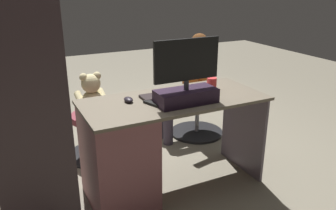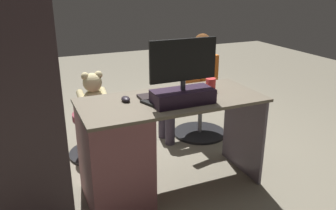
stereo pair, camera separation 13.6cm
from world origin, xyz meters
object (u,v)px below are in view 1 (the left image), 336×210
(tv_remote, at_px, (152,104))
(teddy_bear, at_px, (91,95))
(computer_mouse, at_px, (128,100))
(monitor, at_px, (186,86))
(office_chair_teddy, at_px, (95,133))
(person, at_px, (191,78))
(cup, at_px, (212,84))
(visitor_chair, at_px, (197,113))
(keyboard, at_px, (168,95))
(desk, at_px, (130,151))

(tv_remote, distance_m, teddy_bear, 0.89)
(computer_mouse, distance_m, teddy_bear, 0.74)
(monitor, relative_size, office_chair_teddy, 0.91)
(person, bearing_deg, tv_remote, 46.40)
(teddy_bear, bearing_deg, cup, 136.30)
(computer_mouse, bearing_deg, tv_remote, 135.29)
(teddy_bear, bearing_deg, office_chair_teddy, 90.00)
(office_chair_teddy, bearing_deg, computer_mouse, 97.95)
(office_chair_teddy, xyz_separation_m, person, (-1.02, -0.01, 0.40))
(computer_mouse, height_order, teddy_bear, teddy_bear)
(monitor, xyz_separation_m, teddy_bear, (0.46, -0.92, -0.28))
(visitor_chair, xyz_separation_m, person, (0.09, 0.00, 0.40))
(computer_mouse, distance_m, visitor_chair, 1.35)
(computer_mouse, bearing_deg, person, -142.71)
(cup, xyz_separation_m, tv_remote, (0.55, 0.09, -0.04))
(visitor_chair, bearing_deg, keyboard, 45.29)
(office_chair_teddy, bearing_deg, desk, 94.69)
(keyboard, xyz_separation_m, computer_mouse, (0.31, -0.00, 0.01))
(tv_remote, bearing_deg, monitor, 142.24)
(monitor, distance_m, computer_mouse, 0.43)
(tv_remote, relative_size, office_chair_teddy, 0.28)
(teddy_bear, distance_m, person, 1.02)
(computer_mouse, height_order, tv_remote, computer_mouse)
(monitor, bearing_deg, person, -121.94)
(tv_remote, bearing_deg, teddy_bear, -94.65)
(desk, distance_m, computer_mouse, 0.38)
(desk, relative_size, teddy_bear, 3.55)
(keyboard, xyz_separation_m, visitor_chair, (-0.70, -0.71, -0.53))
(person, bearing_deg, visitor_chair, -179.58)
(tv_remote, xyz_separation_m, office_chair_teddy, (0.23, -0.83, -0.52))
(keyboard, bearing_deg, monitor, 102.71)
(monitor, xyz_separation_m, visitor_chair, (-0.66, -0.91, -0.65))
(visitor_chair, bearing_deg, person, 0.42)
(keyboard, relative_size, tv_remote, 2.80)
(person, bearing_deg, cup, 71.93)
(cup, height_order, office_chair_teddy, cup)
(keyboard, height_order, teddy_bear, teddy_bear)
(office_chair_teddy, height_order, visitor_chair, same)
(monitor, relative_size, visitor_chair, 0.88)
(monitor, bearing_deg, cup, -152.74)
(tv_remote, height_order, visitor_chair, tv_remote)
(keyboard, bearing_deg, computer_mouse, -0.53)
(computer_mouse, relative_size, person, 0.09)
(tv_remote, xyz_separation_m, person, (-0.80, -0.84, -0.13))
(person, bearing_deg, monitor, 58.06)
(desk, relative_size, tv_remote, 9.17)
(keyboard, xyz_separation_m, tv_remote, (0.18, 0.13, -0.00))
(desk, distance_m, keyboard, 0.51)
(monitor, distance_m, tv_remote, 0.27)
(cup, height_order, teddy_bear, cup)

